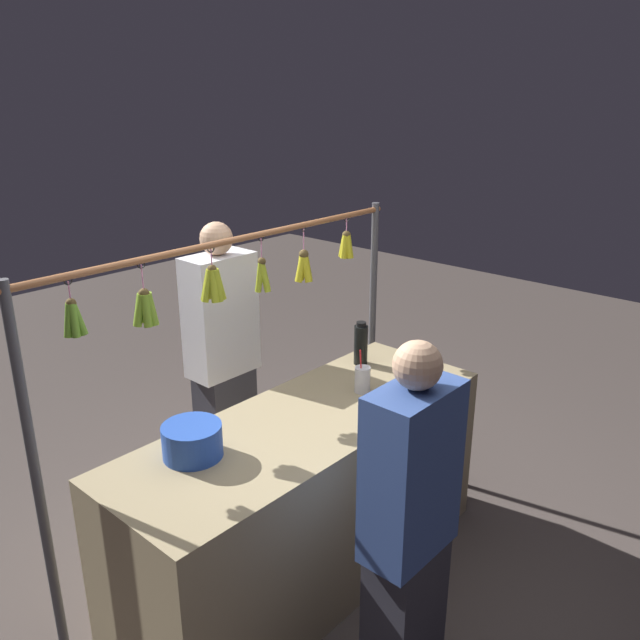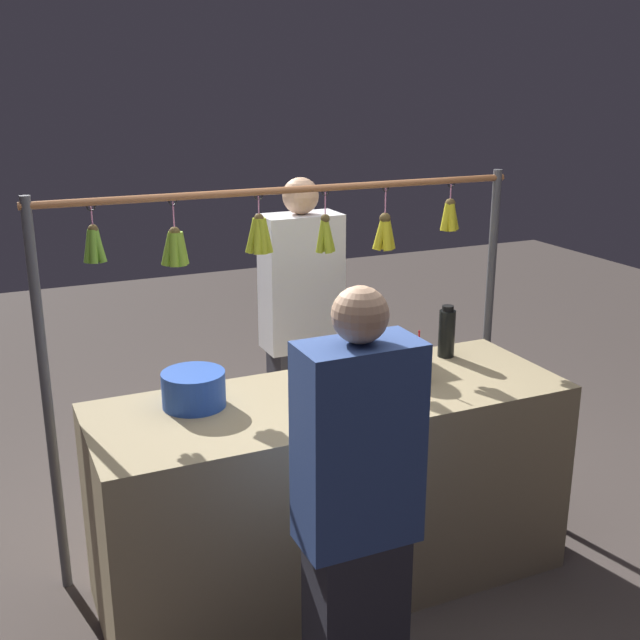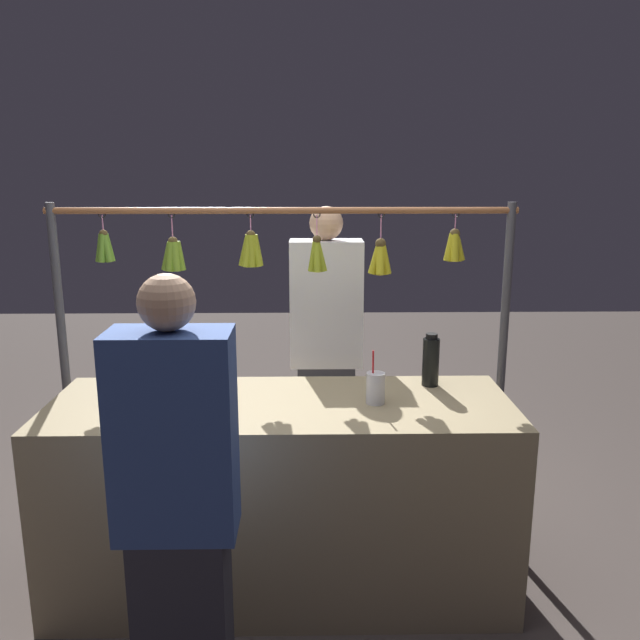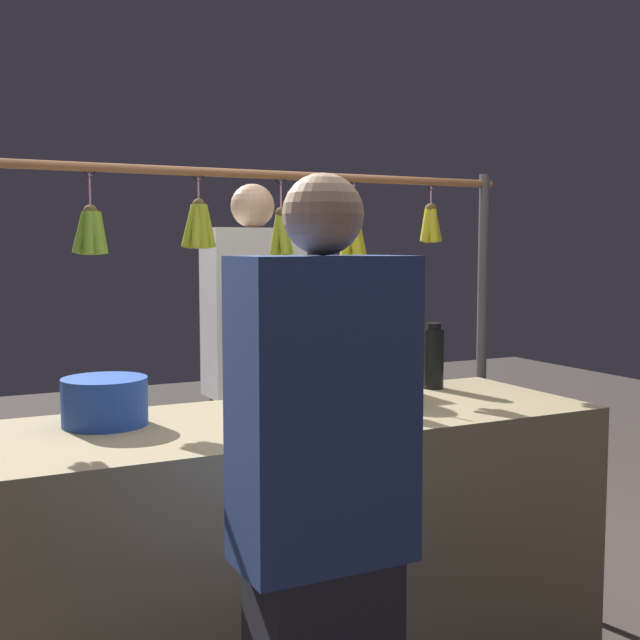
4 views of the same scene
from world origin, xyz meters
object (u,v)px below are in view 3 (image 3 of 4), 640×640
Objects in this scene: blue_bucket at (158,378)px; customer_person at (179,523)px; drink_cup at (376,388)px; vendor_person at (326,358)px; water_bottle at (431,361)px.

customer_person is (-0.27, 0.95, -0.19)m from blue_bucket.
blue_bucket is 1.09× the size of drink_cup.
drink_cup is 0.93m from vendor_person.
customer_person is at bearing 106.07° from blue_bucket.
water_bottle is 0.84m from vendor_person.
vendor_person is (0.48, -0.66, -0.18)m from water_bottle.
blue_bucket is at bearing 43.21° from vendor_person.
customer_person is (0.52, 1.69, -0.05)m from vendor_person.
blue_bucket is at bearing -8.81° from drink_cup.
vendor_person reaches higher than drink_cup.
drink_cup is 0.15× the size of customer_person.
water_bottle is 1.46m from customer_person.
water_bottle is 0.16× the size of customer_person.
drink_cup is (0.29, 0.24, -0.05)m from water_bottle.
vendor_person is at bearing -53.92° from water_bottle.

